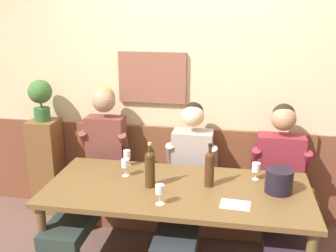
{
  "coord_description": "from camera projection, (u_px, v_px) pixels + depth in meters",
  "views": [
    {
      "loc": [
        0.42,
        -2.64,
        2.09
      ],
      "look_at": [
        -0.13,
        0.44,
        1.13
      ],
      "focal_mm": 42.2,
      "sensor_mm": 36.0,
      "label": 1
    }
  ],
  "objects": [
    {
      "name": "wall_bench",
      "position": [
        188.0,
        198.0,
        3.86
      ],
      "size": [
        2.35,
        0.42,
        0.94
      ],
      "color": "brown",
      "rests_on": "ground"
    },
    {
      "name": "wine_glass_mid_left",
      "position": [
        256.0,
        168.0,
        3.18
      ],
      "size": [
        0.07,
        0.07,
        0.14
      ],
      "color": "silver",
      "rests_on": "dining_table"
    },
    {
      "name": "ice_bucket",
      "position": [
        279.0,
        181.0,
        2.97
      ],
      "size": [
        0.21,
        0.21,
        0.18
      ],
      "primitive_type": "cylinder",
      "color": "black",
      "rests_on": "dining_table"
    },
    {
      "name": "person_left_seat",
      "position": [
        283.0,
        191.0,
        3.25
      ],
      "size": [
        0.52,
        1.33,
        1.26
      ],
      "color": "#332A37",
      "rests_on": "ground"
    },
    {
      "name": "room_wall_back",
      "position": [
        193.0,
        80.0,
        3.78
      ],
      "size": [
        6.8,
        0.12,
        2.8
      ],
      "color": "beige",
      "rests_on": "ground"
    },
    {
      "name": "wine_glass_near_bucket",
      "position": [
        125.0,
        164.0,
        3.24
      ],
      "size": [
        0.07,
        0.07,
        0.15
      ],
      "color": "silver",
      "rests_on": "dining_table"
    },
    {
      "name": "wine_bottle_amber_mid",
      "position": [
        209.0,
        168.0,
        3.05
      ],
      "size": [
        0.07,
        0.07,
        0.35
      ],
      "color": "#442513",
      "rests_on": "dining_table"
    },
    {
      "name": "person_right_seat",
      "position": [
        94.0,
        171.0,
        3.54
      ],
      "size": [
        0.47,
        1.33,
        1.36
      ],
      "color": "#2D2C2F",
      "rests_on": "ground"
    },
    {
      "name": "corner_pedestal",
      "position": [
        47.0,
        166.0,
        4.08
      ],
      "size": [
        0.28,
        0.28,
        0.98
      ],
      "primitive_type": "cube",
      "color": "brown",
      "rests_on": "ground"
    },
    {
      "name": "wine_glass_center_rear",
      "position": [
        127.0,
        155.0,
        3.46
      ],
      "size": [
        0.06,
        0.06,
        0.14
      ],
      "color": "silver",
      "rests_on": "dining_table"
    },
    {
      "name": "wine_bottle_green_tall",
      "position": [
        150.0,
        168.0,
        3.04
      ],
      "size": [
        0.08,
        0.08,
        0.36
      ],
      "color": "#3E2A12",
      "rests_on": "dining_table"
    },
    {
      "name": "wine_glass_mid_right",
      "position": [
        160.0,
        190.0,
        2.78
      ],
      "size": [
        0.06,
        0.06,
        0.15
      ],
      "color": "silver",
      "rests_on": "dining_table"
    },
    {
      "name": "tasting_sheet_left_guest",
      "position": [
        235.0,
        205.0,
        2.8
      ],
      "size": [
        0.22,
        0.16,
        0.0
      ],
      "primitive_type": "cube",
      "rotation": [
        0.0,
        0.0,
        -0.07
      ],
      "color": "white",
      "rests_on": "dining_table"
    },
    {
      "name": "dining_table",
      "position": [
        177.0,
        196.0,
        3.09
      ],
      "size": [
        2.05,
        0.91,
        0.73
      ],
      "color": "brown",
      "rests_on": "ground"
    },
    {
      "name": "wood_wainscot_panel",
      "position": [
        191.0,
        172.0,
        4.01
      ],
      "size": [
        6.8,
        0.03,
        0.93
      ],
      "primitive_type": "cube",
      "color": "brown",
      "rests_on": "ground"
    },
    {
      "name": "potted_plant",
      "position": [
        40.0,
        96.0,
        3.86
      ],
      "size": [
        0.23,
        0.23,
        0.41
      ],
      "color": "#2E5D31",
      "rests_on": "corner_pedestal"
    },
    {
      "name": "person_center_left_seat",
      "position": [
        187.0,
        184.0,
        3.4
      ],
      "size": [
        0.48,
        1.33,
        1.24
      ],
      "color": "#363430",
      "rests_on": "ground"
    }
  ]
}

